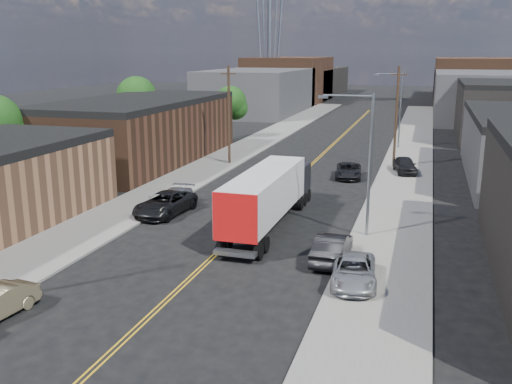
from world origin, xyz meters
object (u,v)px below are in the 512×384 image
Objects in this scene: semi_truck at (271,192)px; car_left_c at (165,204)px; car_right_oncoming at (332,248)px; car_ahead_truck at (348,171)px; car_right_lot_a at (354,271)px; car_right_lot_c at (405,165)px; car_left_d at (174,200)px.

car_left_c is (-7.90, 0.19, -1.45)m from semi_truck.
car_right_oncoming is (13.00, -5.89, -0.01)m from car_left_c.
car_right_oncoming is at bearing -18.86° from car_left_c.
semi_truck is 16.54m from car_ahead_truck.
car_right_lot_a is 28.14m from car_right_lot_c.
car_left_d reaches higher than car_ahead_truck.
car_right_lot_c reaches higher than car_left_d.
car_right_oncoming reaches higher than car_left_d.
car_left_c is 19.36m from car_ahead_truck.
car_right_lot_a is 0.96× the size of car_ahead_truck.
car_right_lot_c is at bearing 55.86° from car_left_c.
semi_truck reaches higher than car_ahead_truck.
car_right_lot_c is at bearing -95.49° from car_right_oncoming.
semi_truck is 2.63× the size of car_left_c.
car_left_d is 1.12× the size of car_right_lot_c.
car_left_c is 14.27m from car_right_oncoming.
car_right_oncoming is 25.14m from car_right_lot_c.
car_right_lot_a is at bearing -40.78° from car_left_d.
semi_truck is 8.03m from car_left_c.
car_right_lot_c is (7.93, 19.27, -1.33)m from semi_truck.
car_right_oncoming reaches higher than car_right_lot_a.
car_ahead_truck is (10.90, 16.00, -0.11)m from car_left_c.
car_left_d is at bearing 95.53° from car_left_c.
car_right_lot_c is (1.23, 28.11, 0.10)m from car_right_lot_a.
car_right_oncoming is 1.01× the size of car_right_lot_a.
car_right_lot_c is 5.82m from car_ahead_truck.
car_ahead_truck is at bearing 48.07° from car_left_d.
car_left_d is at bearing 168.59° from semi_truck.
car_right_lot_a is (6.70, -8.84, -1.44)m from semi_truck.
car_right_lot_a is at bearing 118.00° from car_right_oncoming.
semi_truck is at bearing -47.24° from car_right_oncoming.
car_right_lot_a reaches higher than car_ahead_truck.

